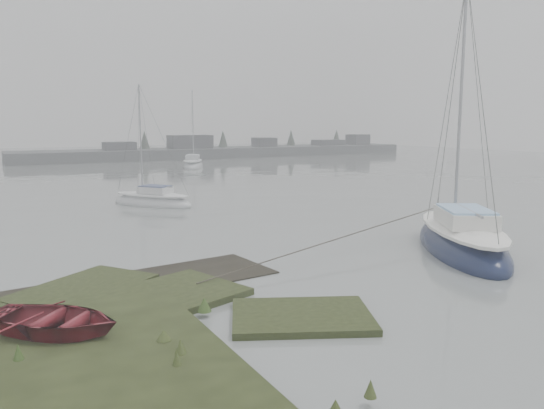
% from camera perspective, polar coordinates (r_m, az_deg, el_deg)
% --- Properties ---
extents(ground, '(160.00, 160.00, 0.00)m').
position_cam_1_polar(ground, '(42.17, -19.90, 1.47)').
color(ground, slate).
rests_on(ground, ground).
extents(far_shoreline, '(60.00, 8.00, 4.15)m').
position_cam_1_polar(far_shoreline, '(80.56, -4.41, 5.77)').
color(far_shoreline, '#4C4F51').
rests_on(far_shoreline, ground).
extents(sailboat_main, '(6.43, 8.20, 11.30)m').
position_cam_1_polar(sailboat_main, '(21.91, 19.69, -3.87)').
color(sailboat_main, '#0F1734').
rests_on(sailboat_main, ground).
extents(sailboat_white, '(4.77, 5.54, 7.83)m').
position_cam_1_polar(sailboat_white, '(33.05, -12.73, 0.34)').
color(sailboat_white, silver).
rests_on(sailboat_white, ground).
extents(sailboat_far_b, '(4.84, 6.92, 9.35)m').
position_cam_1_polar(sailboat_far_b, '(61.17, -8.50, 4.26)').
color(sailboat_far_b, silver).
rests_on(sailboat_far_b, ground).
extents(dinghy, '(3.86, 3.80, 0.65)m').
position_cam_1_polar(dinghy, '(13.20, -22.47, -11.35)').
color(dinghy, maroon).
rests_on(dinghy, marsh_bank).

